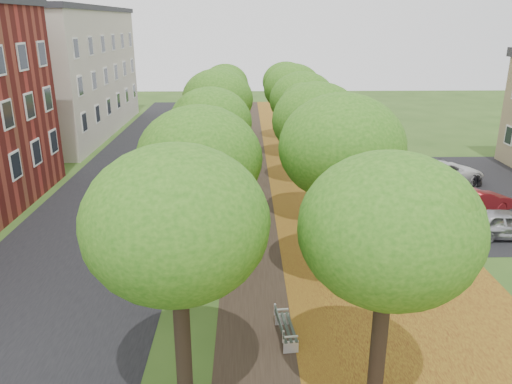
{
  "coord_description": "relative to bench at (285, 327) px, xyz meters",
  "views": [
    {
      "loc": [
        -0.64,
        -10.31,
        9.21
      ],
      "look_at": [
        -0.22,
        9.25,
        2.5
      ],
      "focal_mm": 35.0,
      "sensor_mm": 36.0,
      "label": 1
    }
  ],
  "objects": [
    {
      "name": "street_asphalt",
      "position": [
        -8.01,
        12.32,
        -0.39
      ],
      "size": [
        8.0,
        70.0,
        0.01
      ],
      "primitive_type": "cube",
      "color": "black",
      "rests_on": "ground"
    },
    {
      "name": "footpath",
      "position": [
        -0.51,
        12.32,
        -0.39
      ],
      "size": [
        3.2,
        70.0,
        0.01
      ],
      "primitive_type": "cube",
      "color": "black",
      "rests_on": "ground"
    },
    {
      "name": "leaf_verge",
      "position": [
        4.49,
        12.32,
        -0.39
      ],
      "size": [
        7.5,
        70.0,
        0.01
      ],
      "primitive_type": "cube",
      "color": "olive",
      "rests_on": "ground"
    },
    {
      "name": "parking_lot",
      "position": [
        12.99,
        13.32,
        -0.39
      ],
      "size": [
        9.0,
        16.0,
        0.01
      ],
      "primitive_type": "cube",
      "color": "black",
      "rests_on": "ground"
    },
    {
      "name": "tree_row_west",
      "position": [
        -2.71,
        12.32,
        4.4
      ],
      "size": [
        3.98,
        33.98,
        6.52
      ],
      "color": "black",
      "rests_on": "ground"
    },
    {
      "name": "tree_row_east",
      "position": [
        2.09,
        12.32,
        4.4
      ],
      "size": [
        3.98,
        33.98,
        6.52
      ],
      "color": "black",
      "rests_on": "ground"
    },
    {
      "name": "building_cream",
      "position": [
        -17.51,
        30.32,
        4.82
      ],
      "size": [
        10.3,
        20.3,
        10.4
      ],
      "color": "beige",
      "rests_on": "ground"
    },
    {
      "name": "bench",
      "position": [
        0.0,
        0.0,
        0.0
      ],
      "size": [
        0.64,
        1.64,
        0.75
      ],
      "rotation": [
        0.0,
        0.0,
        1.68
      ],
      "color": "#252E26",
      "rests_on": "ground"
    },
    {
      "name": "car_silver",
      "position": [
        10.49,
        7.35,
        0.25
      ],
      "size": [
        3.85,
        1.7,
        1.29
      ],
      "primitive_type": "imported",
      "rotation": [
        0.0,
        0.0,
        1.52
      ],
      "color": "#A8A7AC",
      "rests_on": "ground"
    },
    {
      "name": "car_red",
      "position": [
        10.49,
        10.37,
        0.23
      ],
      "size": [
        4.01,
        2.68,
        1.25
      ],
      "primitive_type": "imported",
      "rotation": [
        0.0,
        0.0,
        1.97
      ],
      "color": "maroon",
      "rests_on": "ground"
    },
    {
      "name": "car_grey",
      "position": [
        10.49,
        15.37,
        0.32
      ],
      "size": [
        4.93,
        2.08,
        1.42
      ],
      "primitive_type": "imported",
      "rotation": [
        0.0,
        0.0,
        1.55
      ],
      "color": "#2D2D31",
      "rests_on": "ground"
    },
    {
      "name": "car_white",
      "position": [
        10.49,
        14.97,
        0.33
      ],
      "size": [
        5.73,
        4.31,
        1.45
      ],
      "primitive_type": "imported",
      "rotation": [
        0.0,
        0.0,
        1.99
      ],
      "color": "silver",
      "rests_on": "ground"
    }
  ]
}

